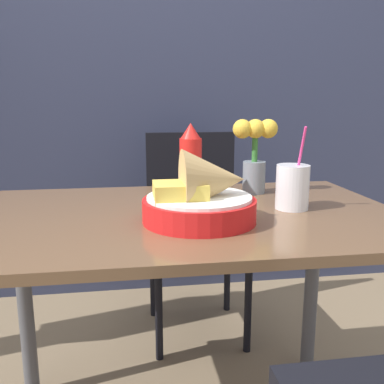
{
  "coord_description": "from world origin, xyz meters",
  "views": [
    {
      "loc": [
        -0.15,
        -1.08,
        1.01
      ],
      "look_at": [
        0.01,
        -0.03,
        0.78
      ],
      "focal_mm": 40.0,
      "sensor_mm": 36.0,
      "label": 1
    }
  ],
  "objects": [
    {
      "name": "wall_window",
      "position": [
        0.0,
        1.15,
        1.3
      ],
      "size": [
        7.0,
        0.06,
        2.6
      ],
      "color": "#2D334C",
      "rests_on": "ground_plane"
    },
    {
      "name": "dining_table",
      "position": [
        0.0,
        0.0,
        0.62
      ],
      "size": [
        1.13,
        0.73,
        0.72
      ],
      "color": "brown",
      "rests_on": "ground_plane"
    },
    {
      "name": "chair_far_window",
      "position": [
        0.13,
        0.73,
        0.51
      ],
      "size": [
        0.4,
        0.4,
        0.87
      ],
      "color": "black",
      "rests_on": "ground_plane"
    },
    {
      "name": "food_basket",
      "position": [
        0.03,
        -0.09,
        0.79
      ],
      "size": [
        0.28,
        0.28,
        0.18
      ],
      "color": "red",
      "rests_on": "dining_table"
    },
    {
      "name": "ketchup_bottle",
      "position": [
        0.03,
        0.14,
        0.83
      ],
      "size": [
        0.06,
        0.06,
        0.23
      ],
      "color": "red",
      "rests_on": "dining_table"
    },
    {
      "name": "drink_cup",
      "position": [
        0.29,
        -0.01,
        0.78
      ],
      "size": [
        0.09,
        0.09,
        0.22
      ],
      "color": "silver",
      "rests_on": "dining_table"
    },
    {
      "name": "flower_vase",
      "position": [
        0.24,
        0.21,
        0.86
      ],
      "size": [
        0.14,
        0.07,
        0.23
      ],
      "color": "gray",
      "rests_on": "dining_table"
    }
  ]
}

